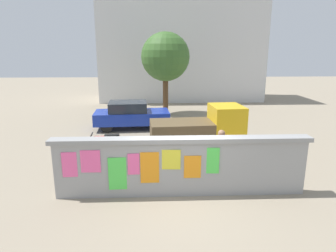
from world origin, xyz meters
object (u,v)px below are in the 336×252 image
(auto_rickshaw_truck, at_px, (201,130))
(person_walking, at_px, (221,150))
(motorcycle, at_px, (108,143))
(tree_roadside, at_px, (165,57))
(car_parked, at_px, (131,115))
(bicycle_near, at_px, (129,163))

(auto_rickshaw_truck, relative_size, person_walking, 2.28)
(auto_rickshaw_truck, relative_size, motorcycle, 1.94)
(auto_rickshaw_truck, bearing_deg, person_walking, -86.25)
(motorcycle, distance_m, person_walking, 4.58)
(motorcycle, relative_size, tree_roadside, 0.38)
(car_parked, distance_m, person_walking, 7.29)
(car_parked, bearing_deg, auto_rickshaw_truck, -50.91)
(car_parked, xyz_separation_m, bicycle_near, (0.39, -5.86, -0.37))
(person_walking, height_order, tree_roadside, tree_roadside)
(bicycle_near, bearing_deg, person_walking, -12.83)
(auto_rickshaw_truck, bearing_deg, car_parked, 129.09)
(car_parked, height_order, motorcycle, car_parked)
(auto_rickshaw_truck, xyz_separation_m, person_walking, (0.18, -2.72, 0.09))
(person_walking, xyz_separation_m, tree_roadside, (-1.36, 9.92, 2.56))
(tree_roadside, bearing_deg, car_parked, -119.13)
(person_walking, bearing_deg, tree_roadside, 97.80)
(motorcycle, bearing_deg, person_walking, -32.69)
(auto_rickshaw_truck, relative_size, bicycle_near, 2.17)
(motorcycle, bearing_deg, auto_rickshaw_truck, 4.06)
(car_parked, xyz_separation_m, tree_roadside, (1.90, 3.41, 2.82))
(car_parked, relative_size, bicycle_near, 2.29)
(auto_rickshaw_truck, xyz_separation_m, motorcycle, (-3.65, -0.26, -0.44))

